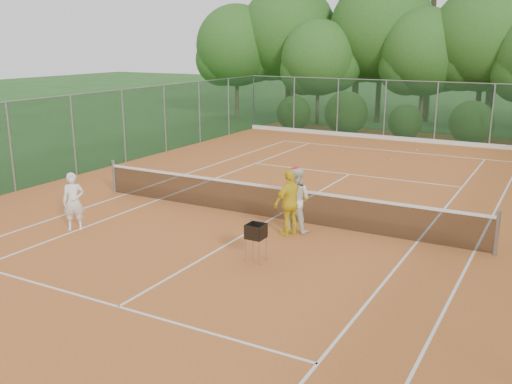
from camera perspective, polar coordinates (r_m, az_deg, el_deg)
ground at (r=16.32m, az=1.65°, el=-2.73°), size 120.00×120.00×0.00m
clay_court at (r=16.32m, az=1.65°, el=-2.70°), size 18.00×36.00×0.02m
tennis_net at (r=16.17m, az=1.66°, el=-0.94°), size 11.97×0.10×1.10m
player_white at (r=15.94m, az=-17.78°, el=-0.90°), size 0.67×0.66×1.55m
player_center_grp at (r=15.04m, az=3.93°, el=-0.76°), size 0.90×0.73×1.76m
player_yellow at (r=14.76m, az=3.45°, el=-1.09°), size 0.83×1.10×1.73m
ball_hopper at (r=12.98m, az=-0.01°, el=-4.01°), size 0.39×0.39×0.90m
stray_ball_a at (r=27.48m, az=15.76°, el=4.07°), size 0.07×0.07×0.07m
stray_ball_b at (r=26.53m, az=8.72°, el=4.09°), size 0.07×0.07×0.07m
stray_ball_c at (r=24.88m, az=13.41°, el=3.15°), size 0.07×0.07×0.07m
court_markings at (r=16.31m, az=1.65°, el=-2.66°), size 11.03×23.83×0.01m
fence_back at (r=29.90m, az=15.14°, el=7.80°), size 18.07×0.07×3.00m
fence_left at (r=20.58m, az=-23.33°, el=4.10°), size 0.07×33.07×3.00m
tropical_treeline at (r=34.53m, az=20.13°, el=14.29°), size 32.10×8.49×15.03m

